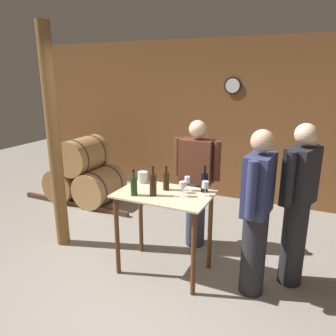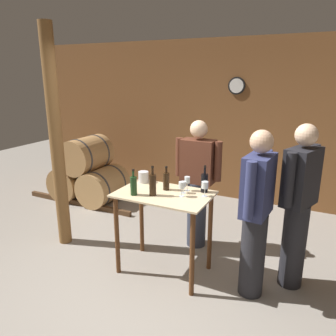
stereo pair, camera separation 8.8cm
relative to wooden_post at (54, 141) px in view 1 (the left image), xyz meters
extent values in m
plane|color=gray|center=(1.53, -0.44, -1.35)|extent=(14.00, 14.00, 0.00)
cube|color=brown|center=(1.53, 2.55, 0.00)|extent=(8.40, 0.05, 2.70)
cylinder|color=black|center=(1.51, 2.51, 0.59)|extent=(0.28, 0.03, 0.28)
cylinder|color=white|center=(1.51, 2.49, 0.59)|extent=(0.23, 0.01, 0.23)
cube|color=#4C331E|center=(-0.70, 1.03, -1.31)|extent=(2.09, 0.06, 0.08)
cube|color=#4C331E|center=(-0.70, 1.64, -1.31)|extent=(2.09, 0.06, 0.08)
cylinder|color=#9E7242|center=(-1.01, 1.34, -1.05)|extent=(0.60, 0.76, 0.60)
cylinder|color=#38383D|center=(-1.01, 1.11, -1.05)|extent=(0.61, 0.03, 0.61)
cylinder|color=#38383D|center=(-1.01, 1.57, -1.05)|extent=(0.61, 0.03, 0.61)
cylinder|color=tan|center=(-0.38, 1.34, -1.05)|extent=(0.60, 0.76, 0.60)
cylinder|color=#38383D|center=(-0.38, 1.11, -1.05)|extent=(0.61, 0.03, 0.61)
cylinder|color=#38383D|center=(-0.38, 1.57, -1.05)|extent=(0.61, 0.03, 0.61)
cylinder|color=#AD7F4C|center=(-0.70, 1.34, -0.54)|extent=(0.60, 0.76, 0.60)
cylinder|color=#38383D|center=(-0.70, 1.11, -0.54)|extent=(0.61, 0.03, 0.61)
cylinder|color=#38383D|center=(-0.70, 1.57, -0.54)|extent=(0.61, 0.03, 0.61)
cube|color=beige|center=(1.47, -0.01, -0.44)|extent=(1.00, 0.64, 0.02)
cylinder|color=#593319|center=(1.03, -0.27, -0.90)|extent=(0.05, 0.05, 0.90)
cylinder|color=#593319|center=(1.91, -0.27, -0.90)|extent=(0.05, 0.05, 0.90)
cylinder|color=#593319|center=(1.03, 0.25, -0.90)|extent=(0.05, 0.05, 0.90)
cylinder|color=#593319|center=(1.91, 0.25, -0.90)|extent=(0.05, 0.05, 0.90)
cylinder|color=brown|center=(0.00, 0.00, 0.00)|extent=(0.16, 0.16, 2.70)
cylinder|color=#193819|center=(1.21, -0.19, -0.33)|extent=(0.07, 0.07, 0.19)
cylinder|color=#193819|center=(1.21, -0.19, -0.19)|extent=(0.02, 0.02, 0.08)
cylinder|color=black|center=(1.21, -0.19, -0.16)|extent=(0.03, 0.03, 0.02)
cylinder|color=black|center=(1.39, -0.12, -0.31)|extent=(0.07, 0.07, 0.22)
cylinder|color=black|center=(1.39, -0.12, -0.16)|extent=(0.02, 0.02, 0.09)
cylinder|color=black|center=(1.39, -0.12, -0.12)|extent=(0.03, 0.03, 0.02)
cylinder|color=black|center=(1.44, 0.09, -0.33)|extent=(0.07, 0.07, 0.19)
cylinder|color=black|center=(1.44, 0.09, -0.20)|extent=(0.02, 0.02, 0.08)
cylinder|color=black|center=(1.44, 0.09, -0.17)|extent=(0.03, 0.03, 0.02)
cylinder|color=black|center=(1.84, 0.21, -0.33)|extent=(0.07, 0.07, 0.20)
cylinder|color=black|center=(1.84, 0.21, -0.18)|extent=(0.02, 0.02, 0.09)
cylinder|color=black|center=(1.84, 0.21, -0.14)|extent=(0.03, 0.03, 0.02)
cylinder|color=silver|center=(1.65, 0.08, -0.42)|extent=(0.06, 0.06, 0.00)
cylinder|color=silver|center=(1.65, 0.08, -0.39)|extent=(0.01, 0.01, 0.07)
cylinder|color=silver|center=(1.65, 0.08, -0.33)|extent=(0.06, 0.06, 0.06)
cylinder|color=silver|center=(1.66, 0.17, -0.42)|extent=(0.06, 0.06, 0.00)
cylinder|color=silver|center=(1.66, 0.17, -0.38)|extent=(0.01, 0.01, 0.08)
cylinder|color=silver|center=(1.66, 0.17, -0.30)|extent=(0.06, 0.06, 0.07)
cylinder|color=silver|center=(1.67, -0.02, -0.42)|extent=(0.06, 0.06, 0.00)
cylinder|color=silver|center=(1.67, -0.02, -0.38)|extent=(0.01, 0.01, 0.08)
cylinder|color=silver|center=(1.67, -0.02, -0.30)|extent=(0.06, 0.06, 0.07)
cylinder|color=silver|center=(1.88, 0.09, -0.42)|extent=(0.06, 0.06, 0.00)
cylinder|color=silver|center=(1.88, 0.09, -0.38)|extent=(0.01, 0.01, 0.08)
cylinder|color=silver|center=(1.88, 0.09, -0.30)|extent=(0.07, 0.07, 0.07)
cylinder|color=silver|center=(1.09, 0.20, -0.36)|extent=(0.12, 0.12, 0.13)
cylinder|color=#333847|center=(1.57, 0.69, -0.93)|extent=(0.24, 0.24, 0.85)
cube|color=#592D1E|center=(1.57, 0.69, -0.23)|extent=(0.40, 0.22, 0.53)
sphere|color=beige|center=(1.57, 0.69, 0.16)|extent=(0.21, 0.21, 0.21)
cylinder|color=#592D1E|center=(1.82, 0.69, -0.21)|extent=(0.09, 0.09, 0.48)
cylinder|color=#592D1E|center=(1.32, 0.69, -0.21)|extent=(0.09, 0.09, 0.48)
cylinder|color=#232328|center=(2.76, 0.36, -0.90)|extent=(0.24, 0.24, 0.90)
cube|color=black|center=(2.76, 0.36, -0.17)|extent=(0.34, 0.45, 0.57)
sphere|color=beige|center=(2.76, 0.36, 0.24)|extent=(0.21, 0.21, 0.21)
cylinder|color=black|center=(2.85, 0.59, -0.14)|extent=(0.09, 0.09, 0.51)
cylinder|color=black|center=(2.68, 0.12, -0.14)|extent=(0.09, 0.09, 0.51)
cylinder|color=#232328|center=(2.42, 0.03, -0.92)|extent=(0.24, 0.24, 0.86)
cube|color=navy|center=(2.42, 0.03, -0.21)|extent=(0.25, 0.42, 0.57)
sphere|color=tan|center=(2.42, 0.03, 0.21)|extent=(0.21, 0.21, 0.21)
cylinder|color=navy|center=(2.44, 0.28, -0.18)|extent=(0.09, 0.09, 0.52)
cylinder|color=navy|center=(2.40, -0.22, -0.18)|extent=(0.09, 0.09, 0.52)
camera|label=1|loc=(2.86, -2.93, 0.78)|focal=35.00mm
camera|label=2|loc=(2.94, -2.89, 0.78)|focal=35.00mm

